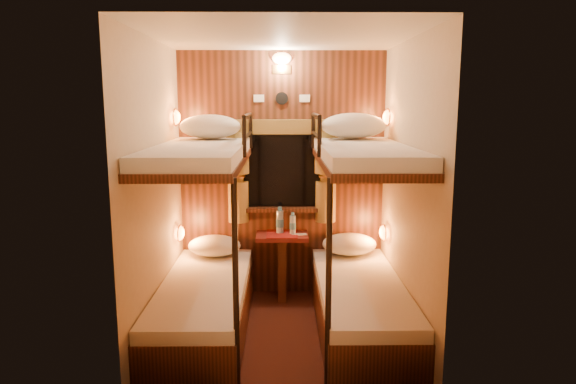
{
  "coord_description": "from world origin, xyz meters",
  "views": [
    {
      "loc": [
        0.0,
        -3.99,
        1.91
      ],
      "look_at": [
        0.05,
        0.15,
        1.19
      ],
      "focal_mm": 32.0,
      "sensor_mm": 36.0,
      "label": 1
    }
  ],
  "objects_px": {
    "bottle_right": "(293,225)",
    "table": "(282,257)",
    "bunk_left": "(204,269)",
    "bunk_right": "(360,269)",
    "bottle_left": "(280,222)"
  },
  "relations": [
    {
      "from": "bunk_right",
      "to": "bunk_left",
      "type": "bearing_deg",
      "value": 180.0
    },
    {
      "from": "bottle_right",
      "to": "bunk_left",
      "type": "bearing_deg",
      "value": -133.74
    },
    {
      "from": "bunk_right",
      "to": "bottle_right",
      "type": "distance_m",
      "value": 0.97
    },
    {
      "from": "bunk_left",
      "to": "table",
      "type": "relative_size",
      "value": 2.9
    },
    {
      "from": "bottle_left",
      "to": "bottle_right",
      "type": "height_order",
      "value": "bottle_left"
    },
    {
      "from": "bottle_right",
      "to": "table",
      "type": "bearing_deg",
      "value": -177.86
    },
    {
      "from": "bunk_left",
      "to": "table",
      "type": "height_order",
      "value": "bunk_left"
    },
    {
      "from": "bottle_right",
      "to": "bunk_right",
      "type": "bearing_deg",
      "value": -55.25
    },
    {
      "from": "bunk_left",
      "to": "bunk_right",
      "type": "height_order",
      "value": "same"
    },
    {
      "from": "table",
      "to": "bottle_right",
      "type": "distance_m",
      "value": 0.34
    },
    {
      "from": "bunk_left",
      "to": "bottle_left",
      "type": "xyz_separation_m",
      "value": [
        0.63,
        0.83,
        0.2
      ]
    },
    {
      "from": "table",
      "to": "bottle_left",
      "type": "relative_size",
      "value": 2.51
    },
    {
      "from": "bunk_right",
      "to": "bottle_left",
      "type": "relative_size",
      "value": 7.28
    },
    {
      "from": "table",
      "to": "bottle_right",
      "type": "xyz_separation_m",
      "value": [
        0.1,
        0.0,
        0.33
      ]
    },
    {
      "from": "bunk_left",
      "to": "bunk_right",
      "type": "bearing_deg",
      "value": 0.0
    }
  ]
}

